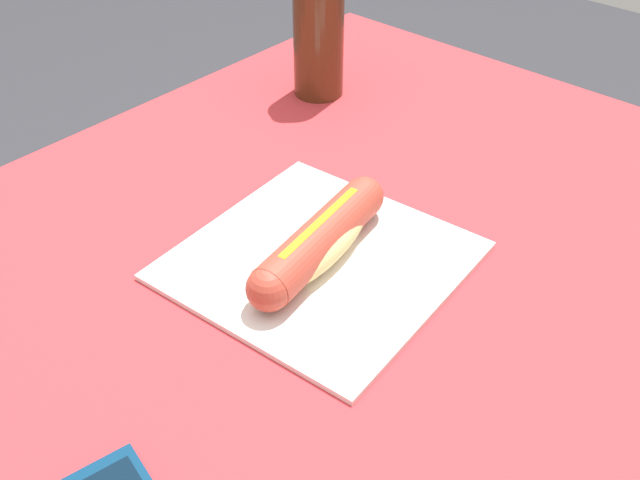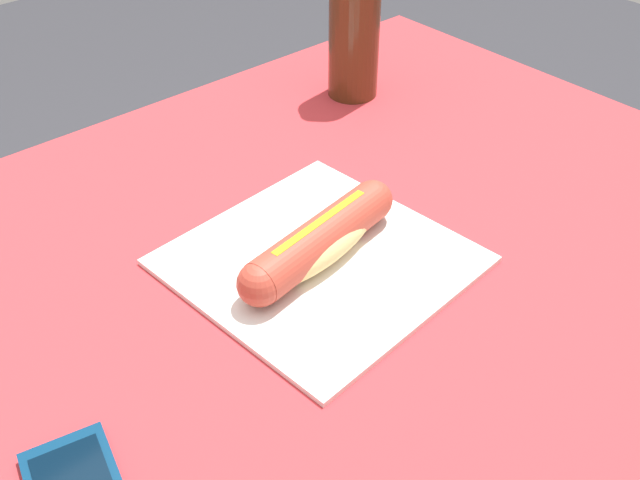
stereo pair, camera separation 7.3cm
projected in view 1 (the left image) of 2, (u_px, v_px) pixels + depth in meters
name	position (u px, v px, depth m)	size (l,w,h in m)	color
dining_table	(253.00, 383.00, 0.81)	(1.25, 0.77, 0.75)	brown
paper_wrapper	(320.00, 261.00, 0.75)	(0.26, 0.26, 0.01)	silver
hot_dog	(320.00, 241.00, 0.74)	(0.22, 0.08, 0.05)	#E5BC75
soda_bottle	(319.00, 18.00, 0.98)	(0.07, 0.07, 0.25)	#4C2814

